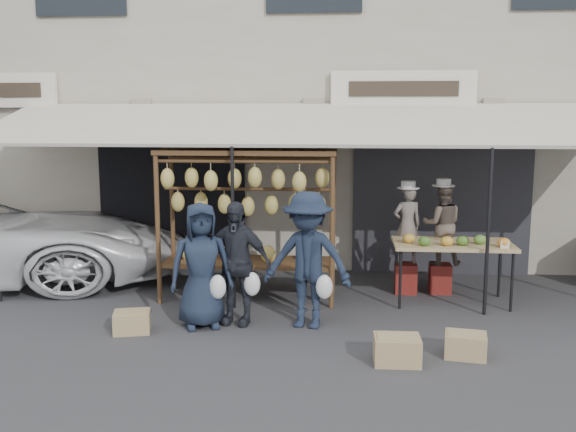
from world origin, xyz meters
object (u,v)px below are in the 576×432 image
object	(u,v)px
customer_mid	(236,263)
crate_far	(132,322)
crate_near_a	(397,350)
produce_table	(453,245)
vendor_left	(407,225)
banana_rack	(247,195)
customer_left	(201,265)
vendor_right	(442,224)
customer_right	(308,260)
crate_near_b	(465,345)

from	to	relation	value
customer_mid	crate_far	xyz separation A→B (m)	(-1.26, -0.48, -0.68)
customer_mid	crate_near_a	distance (m)	2.44
produce_table	vendor_left	size ratio (longest dim) A/B	1.42
banana_rack	crate_near_a	world-z (taller)	banana_rack
crate_near_a	crate_far	world-z (taller)	crate_near_a
customer_left	customer_mid	distance (m)	0.45
vendor_right	customer_left	size ratio (longest dim) A/B	0.76
customer_mid	vendor_right	bearing A→B (deg)	41.21
crate_near_a	customer_mid	bearing A→B (deg)	148.96
banana_rack	customer_mid	xyz separation A→B (m)	(0.01, -1.13, -0.75)
banana_rack	vendor_left	size ratio (longest dim) A/B	2.16
produce_table	vendor_left	distance (m)	0.82
vendor_right	customer_left	bearing A→B (deg)	30.57
banana_rack	customer_right	world-z (taller)	banana_rack
crate_near_b	vendor_right	bearing A→B (deg)	88.11
banana_rack	produce_table	bearing A→B (deg)	0.46
customer_right	crate_near_b	size ratio (longest dim) A/B	3.87
produce_table	crate_near_b	bearing A→B (deg)	-94.58
banana_rack	vendor_right	xyz separation A→B (m)	(2.91, 0.59, -0.49)
produce_table	vendor_right	distance (m)	0.61
banana_rack	crate_near_a	size ratio (longest dim) A/B	5.12
vendor_right	crate_near_a	distance (m)	3.20
banana_rack	vendor_left	world-z (taller)	banana_rack
produce_table	customer_mid	size ratio (longest dim) A/B	1.04
vendor_right	customer_mid	bearing A→B (deg)	31.46
customer_left	crate_far	xyz separation A→B (m)	(-0.84, -0.30, -0.68)
produce_table	crate_near_a	size ratio (longest dim) A/B	3.35
vendor_right	crate_far	size ratio (longest dim) A/B	2.79
vendor_right	crate_far	xyz separation A→B (m)	(-4.15, -2.20, -0.94)
banana_rack	customer_left	world-z (taller)	banana_rack
banana_rack	vendor_right	bearing A→B (deg)	11.55
banana_rack	customer_mid	size ratio (longest dim) A/B	1.59
crate_near_a	crate_far	xyz separation A→B (m)	(-3.27, 0.73, -0.02)
banana_rack	crate_near_b	xyz separation A→B (m)	(2.82, -2.08, -1.43)
banana_rack	crate_near_b	world-z (taller)	banana_rack
crate_near_b	crate_near_a	bearing A→B (deg)	-162.11
vendor_right	crate_far	distance (m)	4.79
vendor_left	customer_left	world-z (taller)	vendor_left
customer_right	customer_left	bearing A→B (deg)	-164.26
customer_mid	crate_near_b	bearing A→B (deg)	-8.33
banana_rack	produce_table	distance (m)	3.07
customer_left	crate_far	world-z (taller)	customer_left
produce_table	crate_near_a	xyz separation A→B (m)	(-0.96, -2.36, -0.72)
banana_rack	customer_left	distance (m)	1.56
vendor_left	crate_near_b	distance (m)	2.82
customer_right	vendor_left	bearing A→B (deg)	61.44
vendor_right	crate_near_a	world-z (taller)	vendor_right
crate_near_a	banana_rack	bearing A→B (deg)	130.91
vendor_left	produce_table	bearing A→B (deg)	125.41
vendor_right	banana_rack	bearing A→B (deg)	12.28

